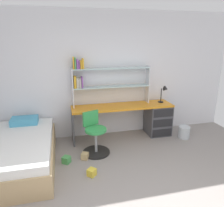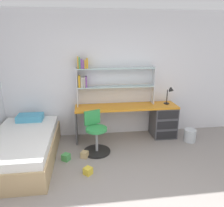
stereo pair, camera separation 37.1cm
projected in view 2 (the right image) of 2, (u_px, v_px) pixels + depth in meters
The scene contains 10 objects.
room_shell at pixel (43, 93), 3.12m from camera, with size 5.65×6.32×2.68m.
desk at pixel (153, 118), 4.69m from camera, with size 2.17×0.52×0.73m.
bookshelf_hutch at pixel (105, 78), 4.44m from camera, with size 1.65×0.22×1.03m.
desk_lamp at pixel (171, 93), 4.58m from camera, with size 0.20×0.17×0.38m.
swivel_chair at pixel (96, 137), 4.05m from camera, with size 0.52×0.52×0.79m.
bed_platform at pixel (23, 148), 3.77m from camera, with size 1.09×1.92×0.62m.
waste_bin at pixel (190, 135), 4.53m from camera, with size 0.25×0.25×0.26m, color silver.
toy_block_natural_1 at pixel (85, 155), 3.91m from camera, with size 0.12×0.12×0.12m, color tan.
toy_block_yellow_2 at pixel (88, 171), 3.42m from camera, with size 0.12×0.12×0.12m, color gold.
toy_block_green_5 at pixel (66, 157), 3.82m from camera, with size 0.12×0.12×0.12m, color #479E51.
Camera 2 is at (-0.64, -1.87, 2.08)m, focal length 34.20 mm.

